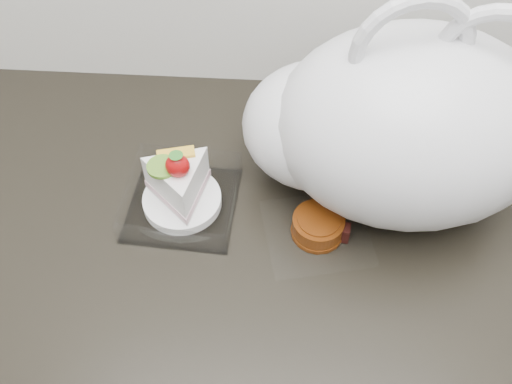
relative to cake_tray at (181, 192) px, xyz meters
name	(u,v)px	position (x,y,z in m)	size (l,w,h in m)	color
counter	(289,363)	(0.17, -0.04, -0.48)	(2.04, 0.64, 0.90)	black
cake_tray	(181,192)	(0.00, 0.00, 0.00)	(0.16, 0.16, 0.12)	white
mooncake_wrap	(319,227)	(0.19, -0.03, -0.02)	(0.16, 0.16, 0.03)	white
plastic_bag	(391,125)	(0.27, 0.05, 0.09)	(0.39, 0.27, 0.32)	silver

